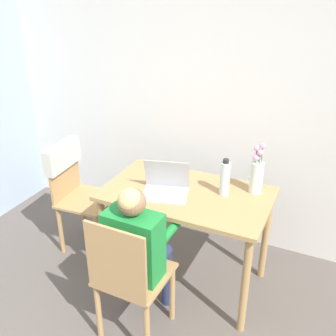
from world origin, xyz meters
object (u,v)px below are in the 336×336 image
Objects in this scene: chair_spare at (72,179)px; water_bottle at (225,178)px; person_seated at (138,243)px; flower_vase at (257,173)px; laptop at (166,186)px; chair_occupied at (129,278)px.

chair_spare is 3.51× the size of water_bottle.
person_seated is 0.71m from water_bottle.
flower_vase reaches higher than water_bottle.
person_seated is at bearing -102.16° from laptop.
person_seated is at bearing -90.00° from chair_occupied.
flower_vase reaches higher than person_seated.
flower_vase is 0.22m from water_bottle.
chair_occupied is at bearing -130.63° from chair_spare.
flower_vase reaches higher than laptop.
laptop is (0.88, -0.11, 0.20)m from chair_spare.
chair_occupied is 0.88m from water_bottle.
water_bottle is (0.36, 0.15, 0.07)m from laptop.
person_seated is at bearing -126.18° from flower_vase.
laptop is 1.37× the size of water_bottle.
chair_spare is 2.55× the size of flower_vase.
laptop reaches higher than chair_occupied.
chair_occupied is at bearing -122.16° from flower_vase.
laptop is at bearing -153.69° from flower_vase.
flower_vase is (0.54, 0.27, 0.09)m from laptop.
water_bottle reaches higher than chair_spare.
chair_occupied is at bearing -115.57° from water_bottle.
laptop is (-0.02, 0.56, 0.34)m from chair_occupied.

